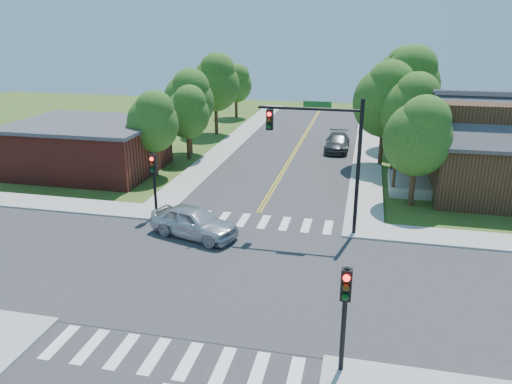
% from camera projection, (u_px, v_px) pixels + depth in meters
% --- Properties ---
extents(ground, '(100.00, 100.00, 0.00)m').
position_uv_depth(ground, '(223.00, 273.00, 22.50)').
color(ground, '#334E18').
rests_on(ground, ground).
extents(road_ns, '(10.00, 90.00, 0.04)m').
position_uv_depth(road_ns, '(223.00, 273.00, 22.49)').
color(road_ns, '#2D2D30').
rests_on(road_ns, ground).
extents(road_ew, '(90.00, 10.00, 0.04)m').
position_uv_depth(road_ew, '(223.00, 273.00, 22.49)').
color(road_ew, '#2D2D30').
rests_on(road_ew, ground).
extents(intersection_patch, '(10.20, 10.20, 0.06)m').
position_uv_depth(intersection_patch, '(223.00, 273.00, 22.50)').
color(intersection_patch, '#2D2D30').
rests_on(intersection_patch, ground).
extents(sidewalk_ne, '(40.00, 40.00, 0.14)m').
position_uv_depth(sidewalk_ne, '(512.00, 187.00, 33.78)').
color(sidewalk_ne, '#9E9B93').
rests_on(sidewalk_ne, ground).
extents(sidewalk_nw, '(40.00, 40.00, 0.14)m').
position_uv_depth(sidewalk_nw, '(90.00, 160.00, 40.32)').
color(sidewalk_nw, '#9E9B93').
rests_on(sidewalk_nw, ground).
extents(crosswalk_north, '(8.85, 2.00, 0.01)m').
position_uv_depth(crosswalk_north, '(254.00, 221.00, 28.20)').
color(crosswalk_north, white).
rests_on(crosswalk_north, ground).
extents(crosswalk_south, '(8.85, 2.00, 0.01)m').
position_uv_depth(crosswalk_south, '(171.00, 358.00, 16.77)').
color(crosswalk_south, white).
rests_on(crosswalk_south, ground).
extents(centerline, '(0.30, 90.00, 0.01)m').
position_uv_depth(centerline, '(223.00, 272.00, 22.48)').
color(centerline, gold).
rests_on(centerline, ground).
extents(signal_mast_ne, '(5.30, 0.42, 7.20)m').
position_uv_depth(signal_mast_ne, '(326.00, 144.00, 25.25)').
color(signal_mast_ne, black).
rests_on(signal_mast_ne, ground).
extents(signal_pole_se, '(0.34, 0.42, 3.80)m').
position_uv_depth(signal_pole_se, '(345.00, 301.00, 15.28)').
color(signal_pole_se, black).
rests_on(signal_pole_se, ground).
extents(signal_pole_nw, '(0.34, 0.42, 3.80)m').
position_uv_depth(signal_pole_nw, '(154.00, 173.00, 27.92)').
color(signal_pole_nw, black).
rests_on(signal_pole_nw, ground).
extents(building_nw, '(10.40, 8.40, 3.73)m').
position_uv_depth(building_nw, '(88.00, 147.00, 36.98)').
color(building_nw, maroon).
rests_on(building_nw, ground).
extents(tree_e_a, '(4.00, 3.80, 6.80)m').
position_uv_depth(tree_e_a, '(419.00, 134.00, 29.17)').
color(tree_e_a, '#382314').
rests_on(tree_e_a, ground).
extents(tree_e_b, '(4.38, 4.16, 7.45)m').
position_uv_depth(tree_e_b, '(413.00, 108.00, 35.35)').
color(tree_e_b, '#382314').
rests_on(tree_e_b, ground).
extents(tree_e_c, '(5.25, 4.99, 8.93)m').
position_uv_depth(tree_e_c, '(410.00, 81.00, 42.14)').
color(tree_e_c, '#382314').
rests_on(tree_e_c, ground).
extents(tree_e_d, '(4.93, 4.68, 8.38)m').
position_uv_depth(tree_e_d, '(402.00, 74.00, 51.01)').
color(tree_e_d, '#382314').
rests_on(tree_e_d, ground).
extents(tree_w_a, '(3.68, 3.49, 6.25)m').
position_uv_depth(tree_w_a, '(153.00, 120.00, 35.16)').
color(tree_w_a, '#382314').
rests_on(tree_w_a, ground).
extents(tree_w_b, '(4.20, 3.99, 7.15)m').
position_uv_depth(tree_w_b, '(189.00, 98.00, 40.91)').
color(tree_w_b, '#382314').
rests_on(tree_w_b, ground).
extents(tree_w_c, '(4.65, 4.42, 7.91)m').
position_uv_depth(tree_w_c, '(216.00, 81.00, 48.11)').
color(tree_w_c, '#382314').
rests_on(tree_w_c, ground).
extents(tree_w_d, '(3.60, 3.42, 6.12)m').
position_uv_depth(tree_w_d, '(236.00, 83.00, 56.78)').
color(tree_w_d, '#382314').
rests_on(tree_w_d, ground).
extents(tree_house, '(4.76, 4.53, 8.10)m').
position_uv_depth(tree_house, '(386.00, 98.00, 37.15)').
color(tree_house, '#382314').
rests_on(tree_house, ground).
extents(tree_bldg, '(3.55, 3.37, 6.04)m').
position_uv_depth(tree_bldg, '(188.00, 111.00, 39.51)').
color(tree_bldg, '#382314').
rests_on(tree_bldg, ground).
extents(car_silver, '(4.69, 5.91, 1.64)m').
position_uv_depth(car_silver, '(194.00, 222.00, 25.99)').
color(car_silver, silver).
rests_on(car_silver, ground).
extents(car_dgrey, '(2.05, 4.94, 1.43)m').
position_uv_depth(car_dgrey, '(337.00, 143.00, 43.10)').
color(car_dgrey, '#323638').
rests_on(car_dgrey, ground).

